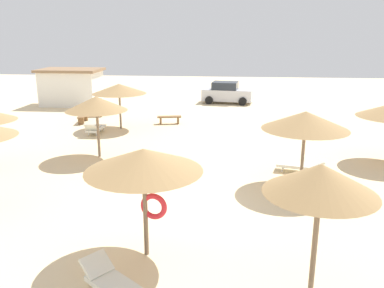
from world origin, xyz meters
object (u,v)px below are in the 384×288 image
at_px(lounger_0, 301,165).
at_px(parasol_3, 144,161).
at_px(lounger_2, 95,128).
at_px(beach_cabana, 72,87).
at_px(parasol_6, 96,104).
at_px(parasol_7, 321,180).
at_px(parasol_0, 305,121).
at_px(bench_2, 83,117).
at_px(bench_1, 169,118).
at_px(lounger_3, 115,284).
at_px(parasol_2, 119,89).
at_px(bench_0, 93,112).
at_px(parked_car, 227,93).

bearing_deg(lounger_0, parasol_3, -126.44).
height_order(lounger_2, beach_cabana, beach_cabana).
xyz_separation_m(parasol_6, parasol_7, (7.88, -9.44, 0.22)).
bearing_deg(parasol_6, lounger_0, -8.23).
relative_size(parasol_0, bench_2, 2.04).
xyz_separation_m(bench_1, bench_2, (-5.56, -0.21, 0.00)).
relative_size(parasol_3, lounger_3, 1.55).
relative_size(lounger_2, lounger_3, 1.00).
bearing_deg(bench_2, lounger_0, -33.71).
relative_size(parasol_2, lounger_2, 1.69).
bearing_deg(parasol_6, bench_2, 115.91).
bearing_deg(parasol_2, lounger_0, -36.04).
distance_m(parasol_6, bench_2, 8.02).
height_order(parasol_3, lounger_2, parasol_3).
bearing_deg(bench_0, lounger_2, -69.40).
relative_size(parasol_3, parked_car, 0.70).
relative_size(lounger_3, bench_2, 1.23).
distance_m(parasol_7, lounger_0, 8.56).
height_order(parasol_0, lounger_2, parasol_0).
xyz_separation_m(parasol_3, bench_0, (-7.31, 16.92, -2.21)).
distance_m(parked_car, beach_cabana, 12.42).
height_order(lounger_2, bench_1, lounger_2).
xyz_separation_m(lounger_2, bench_1, (3.81, 2.98, 0.02)).
relative_size(parasol_7, lounger_0, 1.51).
relative_size(parasol_7, beach_cabana, 0.64).
height_order(parasol_6, lounger_3, parasol_6).
relative_size(parasol_0, parasol_7, 1.03).
bearing_deg(parked_car, bench_2, -137.49).
bearing_deg(lounger_3, parasol_6, 110.07).
bearing_deg(parasol_3, bench_2, 115.91).
height_order(parasol_3, parasol_7, parasol_7).
height_order(parasol_2, parasol_7, parasol_7).
distance_m(lounger_3, bench_2, 18.26).
distance_m(parasol_0, beach_cabana, 22.20).
height_order(lounger_2, bench_0, lounger_2).
xyz_separation_m(parasol_7, lounger_0, (1.11, 8.14, -2.40)).
bearing_deg(beach_cabana, parasol_3, -63.81).
bearing_deg(parasol_3, beach_cabana, 116.19).
bearing_deg(parasol_6, bench_1, 73.05).
height_order(parked_car, beach_cabana, beach_cabana).
bearing_deg(lounger_3, parasol_7, 6.43).
height_order(lounger_3, bench_0, lounger_3).
distance_m(lounger_2, parked_car, 13.28).
distance_m(parasol_0, lounger_2, 12.71).
xyz_separation_m(lounger_0, bench_2, (-12.37, 8.25, 0.04)).
relative_size(parasol_2, parked_car, 0.76).
distance_m(lounger_2, bench_2, 3.28).
xyz_separation_m(bench_1, parked_car, (3.50, 8.09, 0.48)).
height_order(lounger_0, parked_car, parked_car).
distance_m(parasol_6, beach_cabana, 14.79).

